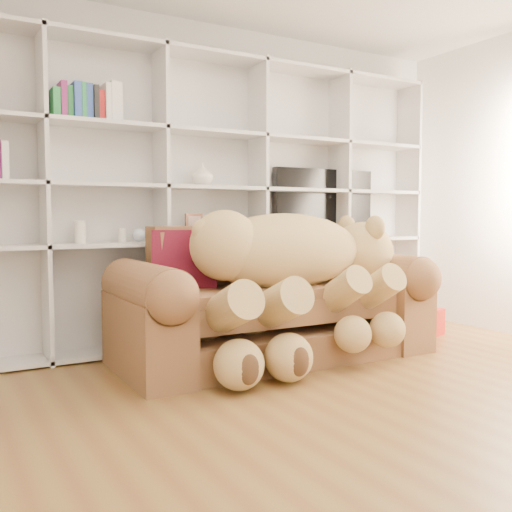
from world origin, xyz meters
TOP-DOWN VIEW (x-y plane):
  - floor at (0.00, 0.00)m, footprint 5.00×5.00m
  - wall_back at (0.00, 2.50)m, footprint 5.00×0.02m
  - bookshelf at (-0.24, 2.36)m, footprint 4.43×0.35m
  - sofa at (0.19, 1.65)m, footprint 2.36×1.02m
  - teddy_bear at (0.24, 1.45)m, footprint 1.90×1.00m
  - throw_pillow at (-0.46, 1.81)m, footprint 0.51×0.40m
  - gift_box at (1.79, 1.66)m, footprint 0.37×0.35m
  - tv at (1.18, 2.35)m, footprint 1.08×0.18m
  - picture_frame at (-0.16, 2.30)m, footprint 0.17×0.07m
  - green_vase at (0.13, 2.30)m, footprint 0.21×0.21m
  - figurine_tall at (-1.07, 2.30)m, footprint 0.10×0.10m
  - figurine_short at (-0.76, 2.30)m, footprint 0.06×0.06m
  - snow_globe at (-0.63, 2.30)m, footprint 0.10×0.10m
  - shelf_vase at (-0.08, 2.30)m, footprint 0.18×0.18m

SIDE VIEW (x-z plane):
  - floor at x=0.00m, z-range 0.00..0.00m
  - gift_box at x=1.79m, z-range 0.00..0.24m
  - sofa at x=0.19m, z-range -0.12..0.87m
  - teddy_bear at x=0.24m, z-range 0.15..1.25m
  - throw_pillow at x=-0.46m, z-range 0.49..0.97m
  - figurine_short at x=-0.76m, z-range 0.86..0.97m
  - snow_globe at x=-0.63m, z-range 0.87..0.97m
  - figurine_tall at x=-1.07m, z-range 0.86..1.03m
  - green_vase at x=0.13m, z-range 0.86..1.08m
  - picture_frame at x=-0.16m, z-range 0.88..1.09m
  - tv at x=1.18m, z-range 0.86..1.50m
  - bookshelf at x=-0.24m, z-range 0.11..2.51m
  - wall_back at x=0.00m, z-range 0.00..2.70m
  - shelf_vase at x=-0.08m, z-range 1.31..1.50m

